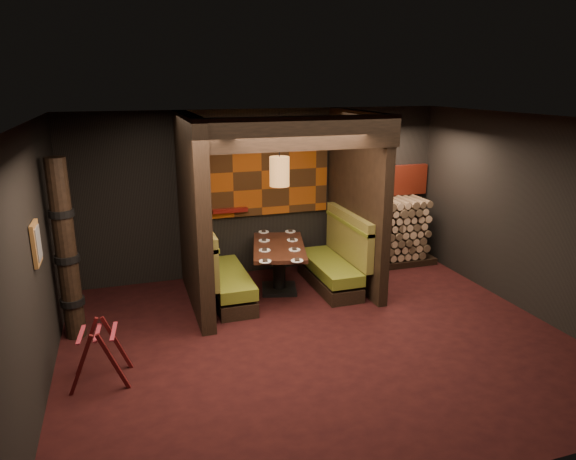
# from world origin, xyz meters

# --- Properties ---
(floor) EXTENTS (6.50, 5.50, 0.02)m
(floor) POSITION_xyz_m (0.00, 0.00, -0.01)
(floor) COLOR black
(floor) RESTS_ON ground
(ceiling) EXTENTS (6.50, 5.50, 0.02)m
(ceiling) POSITION_xyz_m (0.00, 0.00, 2.86)
(ceiling) COLOR black
(ceiling) RESTS_ON ground
(wall_back) EXTENTS (6.50, 0.02, 2.85)m
(wall_back) POSITION_xyz_m (0.00, 2.76, 1.43)
(wall_back) COLOR black
(wall_back) RESTS_ON ground
(wall_front) EXTENTS (6.50, 0.02, 2.85)m
(wall_front) POSITION_xyz_m (0.00, -2.76, 1.43)
(wall_front) COLOR black
(wall_front) RESTS_ON ground
(wall_left) EXTENTS (0.02, 5.50, 2.85)m
(wall_left) POSITION_xyz_m (-3.26, 0.00, 1.43)
(wall_left) COLOR black
(wall_left) RESTS_ON ground
(wall_right) EXTENTS (0.02, 5.50, 2.85)m
(wall_right) POSITION_xyz_m (3.26, 0.00, 1.43)
(wall_right) COLOR black
(wall_right) RESTS_ON ground
(partition_left) EXTENTS (0.20, 2.20, 2.85)m
(partition_left) POSITION_xyz_m (-1.35, 1.65, 1.43)
(partition_left) COLOR black
(partition_left) RESTS_ON floor
(partition_right) EXTENTS (0.15, 2.10, 2.85)m
(partition_right) POSITION_xyz_m (1.30, 1.70, 1.43)
(partition_right) COLOR black
(partition_right) RESTS_ON floor
(header_beam) EXTENTS (2.85, 0.18, 0.44)m
(header_beam) POSITION_xyz_m (-0.02, 0.70, 2.63)
(header_beam) COLOR black
(header_beam) RESTS_ON partition_left
(tapa_back_panel) EXTENTS (2.40, 0.06, 1.55)m
(tapa_back_panel) POSITION_xyz_m (-0.02, 2.71, 1.82)
(tapa_back_panel) COLOR #8B3C0D
(tapa_back_panel) RESTS_ON wall_back
(tapa_side_panel) EXTENTS (0.04, 1.85, 1.45)m
(tapa_side_panel) POSITION_xyz_m (-1.23, 1.82, 1.85)
(tapa_side_panel) COLOR #8B3C0D
(tapa_side_panel) RESTS_ON partition_left
(lacquer_shelf) EXTENTS (0.60, 0.12, 0.07)m
(lacquer_shelf) POSITION_xyz_m (-0.60, 2.65, 1.18)
(lacquer_shelf) COLOR #5F100C
(lacquer_shelf) RESTS_ON wall_back
(booth_bench_left) EXTENTS (0.68, 1.60, 1.14)m
(booth_bench_left) POSITION_xyz_m (-0.96, 1.65, 0.40)
(booth_bench_left) COLOR black
(booth_bench_left) RESTS_ON floor
(booth_bench_right) EXTENTS (0.68, 1.60, 1.14)m
(booth_bench_right) POSITION_xyz_m (0.93, 1.65, 0.40)
(booth_bench_right) COLOR black
(booth_bench_right) RESTS_ON floor
(dining_table) EXTENTS (1.14, 1.62, 0.78)m
(dining_table) POSITION_xyz_m (-0.01, 1.73, 0.54)
(dining_table) COLOR black
(dining_table) RESTS_ON floor
(place_settings) EXTENTS (1.01, 1.76, 0.03)m
(place_settings) POSITION_xyz_m (-0.01, 1.73, 0.79)
(place_settings) COLOR white
(place_settings) RESTS_ON dining_table
(pendant_lamp) EXTENTS (0.30, 0.30, 1.11)m
(pendant_lamp) POSITION_xyz_m (-0.01, 1.68, 1.97)
(pendant_lamp) COLOR #92612F
(pendant_lamp) RESTS_ON ceiling
(framed_picture) EXTENTS (0.05, 0.36, 0.46)m
(framed_picture) POSITION_xyz_m (-3.22, 0.10, 1.62)
(framed_picture) COLOR olive
(framed_picture) RESTS_ON wall_left
(luggage_rack) EXTENTS (0.71, 0.53, 0.74)m
(luggage_rack) POSITION_xyz_m (-2.69, -0.14, 0.37)
(luggage_rack) COLOR #3F0B0C
(luggage_rack) RESTS_ON floor
(totem_column) EXTENTS (0.31, 0.31, 2.40)m
(totem_column) POSITION_xyz_m (-3.05, 1.10, 1.19)
(totem_column) COLOR black
(totem_column) RESTS_ON floor
(firewood_stack) EXTENTS (1.73, 0.70, 1.22)m
(firewood_stack) POSITION_xyz_m (2.29, 2.35, 0.61)
(firewood_stack) COLOR black
(firewood_stack) RESTS_ON floor
(mosaic_header) EXTENTS (1.83, 0.10, 0.56)m
(mosaic_header) POSITION_xyz_m (2.29, 2.68, 1.50)
(mosaic_header) COLOR maroon
(mosaic_header) RESTS_ON wall_back
(bay_front_post) EXTENTS (0.08, 0.08, 2.85)m
(bay_front_post) POSITION_xyz_m (1.39, 1.96, 1.43)
(bay_front_post) COLOR black
(bay_front_post) RESTS_ON floor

